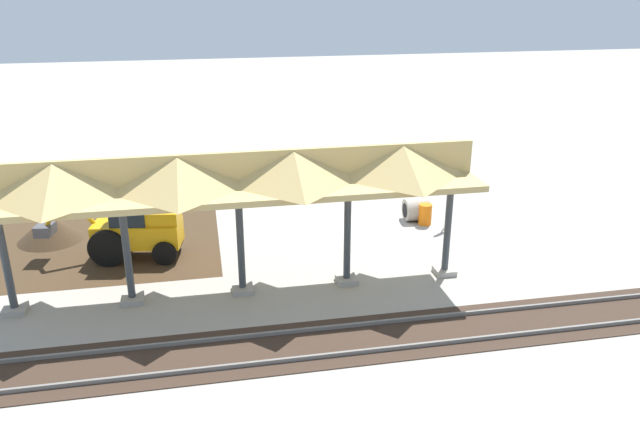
# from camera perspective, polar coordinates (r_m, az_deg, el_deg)

# --- Properties ---
(ground_plane) EXTENTS (120.00, 120.00, 0.00)m
(ground_plane) POSITION_cam_1_polar(r_m,az_deg,el_deg) (26.36, 5.08, -1.52)
(ground_plane) COLOR #9E998E
(dirt_work_zone) EXTENTS (9.67, 7.00, 0.01)m
(dirt_work_zone) POSITION_cam_1_polar(r_m,az_deg,el_deg) (26.11, -19.91, -2.97)
(dirt_work_zone) COLOR #42301E
(dirt_work_zone) RESTS_ON ground
(platform_canopy) EXTENTS (15.64, 3.20, 4.90)m
(platform_canopy) POSITION_cam_1_polar(r_m,az_deg,el_deg) (19.85, -7.59, 3.57)
(platform_canopy) COLOR #9E998E
(platform_canopy) RESTS_ON ground
(rail_tracks) EXTENTS (60.00, 2.58, 0.15)m
(rail_tracks) POSITION_cam_1_polar(r_m,az_deg,el_deg) (19.52, 11.67, -10.36)
(rail_tracks) COLOR slate
(rail_tracks) RESTS_ON ground
(stop_sign) EXTENTS (0.69, 0.37, 2.39)m
(stop_sign) POSITION_cam_1_polar(r_m,az_deg,el_deg) (26.66, 11.71, 2.34)
(stop_sign) COLOR gray
(stop_sign) RESTS_ON ground
(backhoe) EXTENTS (5.42, 2.16, 2.82)m
(backhoe) POSITION_cam_1_polar(r_m,az_deg,el_deg) (24.32, -16.73, -1.13)
(backhoe) COLOR orange
(backhoe) RESTS_ON ground
(dirt_mound) EXTENTS (5.18, 5.18, 2.16)m
(dirt_mound) POSITION_cam_1_polar(r_m,az_deg,el_deg) (27.57, -23.34, -2.21)
(dirt_mound) COLOR #42301E
(dirt_mound) RESTS_ON ground
(concrete_pipe) EXTENTS (1.05, 0.99, 0.98)m
(concrete_pipe) POSITION_cam_1_polar(r_m,az_deg,el_deg) (27.47, 8.79, 0.35)
(concrete_pipe) COLOR #9E9384
(concrete_pipe) RESTS_ON ground
(traffic_barrel) EXTENTS (0.56, 0.56, 0.90)m
(traffic_barrel) POSITION_cam_1_polar(r_m,az_deg,el_deg) (27.10, 9.59, -0.07)
(traffic_barrel) COLOR orange
(traffic_barrel) RESTS_ON ground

